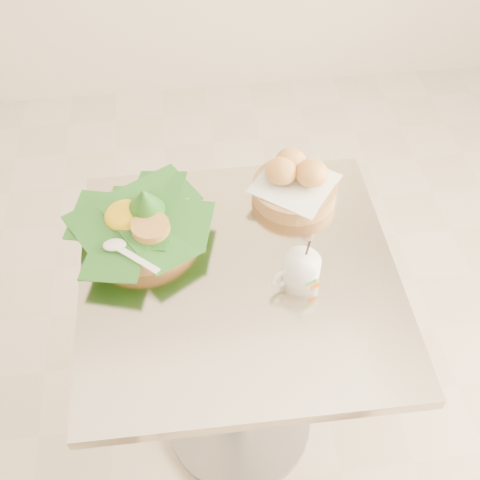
{
  "coord_description": "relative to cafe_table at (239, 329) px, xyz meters",
  "views": [
    {
      "loc": [
        0.07,
        -0.85,
        1.79
      ],
      "look_at": [
        0.18,
        0.0,
        0.82
      ],
      "focal_mm": 45.0,
      "sensor_mm": 36.0,
      "label": 1
    }
  ],
  "objects": [
    {
      "name": "bread_basket",
      "position": [
        0.16,
        0.23,
        0.26
      ],
      "size": [
        0.25,
        0.25,
        0.11
      ],
      "rotation": [
        0.0,
        0.0,
        0.13
      ],
      "color": "tan",
      "rests_on": "cafe_table"
    },
    {
      "name": "rice_basket",
      "position": [
        -0.21,
        0.15,
        0.26
      ],
      "size": [
        0.32,
        0.33,
        0.16
      ],
      "rotation": [
        0.0,
        0.0,
        -0.43
      ],
      "color": "tan",
      "rests_on": "cafe_table"
    },
    {
      "name": "cafe_table",
      "position": [
        0.0,
        0.0,
        0.0
      ],
      "size": [
        0.71,
        0.71,
        0.75
      ],
      "rotation": [
        0.0,
        0.0,
        -0.01
      ],
      "color": "gray",
      "rests_on": "floor"
    },
    {
      "name": "floor",
      "position": [
        -0.17,
        0.03,
        -0.53
      ],
      "size": [
        3.6,
        3.6,
        0.0
      ],
      "primitive_type": "plane",
      "color": "beige",
      "rests_on": "ground"
    },
    {
      "name": "coffee_mug",
      "position": [
        0.13,
        -0.04,
        0.26
      ],
      "size": [
        0.11,
        0.09,
        0.14
      ],
      "rotation": [
        0.0,
        0.0,
        0.35
      ],
      "color": "white",
      "rests_on": "cafe_table"
    }
  ]
}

